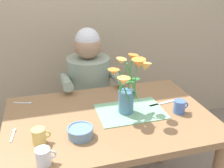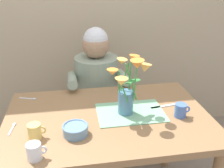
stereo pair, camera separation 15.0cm
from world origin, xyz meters
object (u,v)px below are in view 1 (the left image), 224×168
(dinner_knife, at_px, (162,103))
(flower_vase, at_px, (129,85))
(seated_person, at_px, (89,97))
(ceramic_mug, at_px, (180,107))
(tea_cup, at_px, (39,136))
(ceramic_bowl, at_px, (80,132))
(coffee_cup, at_px, (44,157))

(dinner_knife, bearing_deg, flower_vase, -177.39)
(seated_person, distance_m, flower_vase, 0.73)
(ceramic_mug, bearing_deg, tea_cup, -174.45)
(seated_person, relative_size, ceramic_bowl, 8.35)
(flower_vase, height_order, coffee_cup, flower_vase)
(seated_person, height_order, ceramic_bowl, seated_person)
(tea_cup, height_order, coffee_cup, same)
(dinner_knife, bearing_deg, ceramic_mug, -78.62)
(dinner_knife, relative_size, tea_cup, 2.04)
(ceramic_mug, distance_m, tea_cup, 0.82)
(ceramic_bowl, distance_m, dinner_knife, 0.60)
(seated_person, relative_size, ceramic_mug, 12.20)
(ceramic_bowl, height_order, coffee_cup, coffee_cup)
(ceramic_bowl, relative_size, coffee_cup, 1.46)
(dinner_knife, bearing_deg, tea_cup, -173.82)
(coffee_cup, bearing_deg, ceramic_mug, 16.85)
(dinner_knife, height_order, coffee_cup, coffee_cup)
(ceramic_mug, relative_size, tea_cup, 1.00)
(dinner_knife, height_order, ceramic_mug, ceramic_mug)
(coffee_cup, bearing_deg, dinner_knife, 26.32)
(coffee_cup, bearing_deg, tea_cup, 95.25)
(ceramic_bowl, distance_m, tea_cup, 0.20)
(seated_person, xyz_separation_m, dinner_knife, (0.37, -0.56, 0.18))
(flower_vase, bearing_deg, ceramic_mug, -14.55)
(flower_vase, bearing_deg, tea_cup, -163.07)
(flower_vase, height_order, ceramic_mug, flower_vase)
(seated_person, xyz_separation_m, ceramic_bowl, (-0.19, -0.78, 0.21))
(tea_cup, bearing_deg, seated_person, 63.01)
(dinner_knife, bearing_deg, seated_person, 114.40)
(tea_cup, bearing_deg, ceramic_mug, 5.55)
(flower_vase, bearing_deg, ceramic_bowl, -152.89)
(dinner_knife, bearing_deg, ceramic_bowl, -168.46)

